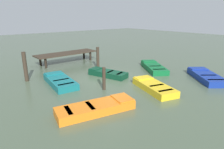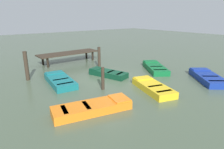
{
  "view_description": "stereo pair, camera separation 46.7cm",
  "coord_description": "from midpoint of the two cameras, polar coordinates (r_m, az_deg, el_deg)",
  "views": [
    {
      "loc": [
        -8.35,
        -10.17,
        4.39
      ],
      "look_at": [
        0.0,
        0.0,
        0.35
      ],
      "focal_mm": 31.24,
      "sensor_mm": 36.0,
      "label": 1
    },
    {
      "loc": [
        -7.99,
        -10.46,
        4.39
      ],
      "look_at": [
        0.0,
        0.0,
        0.35
      ],
      "focal_mm": 31.24,
      "sensor_mm": 36.0,
      "label": 2
    }
  ],
  "objects": [
    {
      "name": "ground_plane",
      "position": [
        13.87,
        -0.97,
        -1.39
      ],
      "size": [
        80.0,
        80.0,
        0.0
      ],
      "primitive_type": "plane",
      "color": "#475642"
    },
    {
      "name": "dock_segment",
      "position": [
        19.1,
        -13.89,
        5.86
      ],
      "size": [
        5.84,
        1.85,
        0.95
      ],
      "rotation": [
        0.0,
        0.0,
        0.02
      ],
      "color": "#33281E",
      "rests_on": "ground_plane"
    },
    {
      "name": "rowboat_dark_green",
      "position": [
        14.52,
        -2.23,
        0.34
      ],
      "size": [
        1.87,
        3.12,
        0.46
      ],
      "rotation": [
        0.0,
        0.0,
        1.88
      ],
      "color": "#0C3823",
      "rests_on": "ground_plane"
    },
    {
      "name": "rowboat_orange",
      "position": [
        9.32,
        -6.04,
        -9.62
      ],
      "size": [
        3.86,
        1.93,
        0.46
      ],
      "rotation": [
        0.0,
        0.0,
        6.07
      ],
      "color": "orange",
      "rests_on": "ground_plane"
    },
    {
      "name": "rowboat_green",
      "position": [
        16.54,
        11.32,
        2.11
      ],
      "size": [
        3.02,
        3.71,
        0.46
      ],
      "rotation": [
        0.0,
        0.0,
        1.0
      ],
      "color": "#0F602D",
      "rests_on": "ground_plane"
    },
    {
      "name": "rowboat_teal",
      "position": [
        13.32,
        -15.97,
        -1.88
      ],
      "size": [
        1.72,
        3.51,
        0.46
      ],
      "rotation": [
        0.0,
        0.0,
        1.45
      ],
      "color": "#14666B",
      "rests_on": "ground_plane"
    },
    {
      "name": "rowboat_yellow",
      "position": [
        12.06,
        11.03,
        -3.51
      ],
      "size": [
        2.1,
        3.4,
        0.46
      ],
      "rotation": [
        0.0,
        0.0,
        1.28
      ],
      "color": "gold",
      "rests_on": "ground_plane"
    },
    {
      "name": "rowboat_blue",
      "position": [
        15.23,
        25.08,
        -0.49
      ],
      "size": [
        3.3,
        3.64,
        0.46
      ],
      "rotation": [
        0.0,
        0.0,
        0.9
      ],
      "color": "navy",
      "rests_on": "ground_plane"
    },
    {
      "name": "mooring_piling_near_left",
      "position": [
        16.6,
        -4.98,
        4.88
      ],
      "size": [
        0.25,
        0.25,
        1.81
      ],
      "primitive_type": "cylinder",
      "color": "#33281E",
      "rests_on": "ground_plane"
    },
    {
      "name": "mooring_piling_mid_left",
      "position": [
        14.57,
        -24.91,
        2.06
      ],
      "size": [
        0.27,
        0.27,
        2.03
      ],
      "primitive_type": "cylinder",
      "color": "#33281E",
      "rests_on": "ground_plane"
    },
    {
      "name": "mooring_piling_far_right",
      "position": [
        11.78,
        -3.5,
        -1.22
      ],
      "size": [
        0.2,
        0.2,
        1.4
      ],
      "primitive_type": "cylinder",
      "color": "#33281E",
      "rests_on": "ground_plane"
    }
  ]
}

